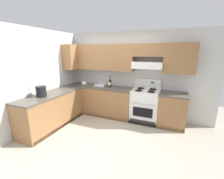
{
  "coord_description": "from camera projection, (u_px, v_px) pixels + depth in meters",
  "views": [
    {
      "loc": [
        1.7,
        -2.88,
        1.99
      ],
      "look_at": [
        0.19,
        0.7,
        1.0
      ],
      "focal_mm": 24.37,
      "sensor_mm": 36.0,
      "label": 1
    }
  ],
  "objects": [
    {
      "name": "wine_bottle",
      "position": [
        110.0,
        83.0,
        4.65
      ],
      "size": [
        0.08,
        0.08,
        0.34
      ],
      "color": "black",
      "rests_on": "counter_back_run"
    },
    {
      "name": "ground_plane",
      "position": [
        94.0,
        135.0,
        3.7
      ],
      "size": [
        7.04,
        7.04,
        0.0
      ],
      "primitive_type": "plane",
      "color": "#B2AA99"
    },
    {
      "name": "bucket",
      "position": [
        41.0,
        91.0,
        3.67
      ],
      "size": [
        0.25,
        0.25,
        0.26
      ],
      "color": "black",
      "rests_on": "counter_left_run"
    },
    {
      "name": "paper_towel_roll",
      "position": [
        84.0,
        83.0,
        4.95
      ],
      "size": [
        0.11,
        0.11,
        0.11
      ],
      "color": "white",
      "rests_on": "counter_back_run"
    },
    {
      "name": "stove",
      "position": [
        145.0,
        105.0,
        4.33
      ],
      "size": [
        0.76,
        0.62,
        1.2
      ],
      "color": "white",
      "rests_on": "ground_plane"
    },
    {
      "name": "wall_back",
      "position": [
        129.0,
        68.0,
        4.55
      ],
      "size": [
        4.68,
        0.57,
        2.55
      ],
      "color": "silver",
      "rests_on": "ground_plane"
    },
    {
      "name": "counter_back_run",
      "position": [
        115.0,
        102.0,
        4.68
      ],
      "size": [
        3.6,
        0.65,
        0.91
      ],
      "color": "olive",
      "rests_on": "ground_plane"
    },
    {
      "name": "counter_left_run",
      "position": [
        52.0,
        110.0,
        4.06
      ],
      "size": [
        0.63,
        1.91,
        0.91
      ],
      "color": "olive",
      "rests_on": "ground_plane"
    },
    {
      "name": "bowl",
      "position": [
        101.0,
        85.0,
        4.83
      ],
      "size": [
        0.33,
        0.27,
        0.07
      ],
      "color": "silver",
      "rests_on": "counter_back_run"
    },
    {
      "name": "wall_left",
      "position": [
        46.0,
        75.0,
        4.17
      ],
      "size": [
        0.47,
        4.0,
        2.55
      ],
      "color": "silver",
      "rests_on": "ground_plane"
    }
  ]
}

